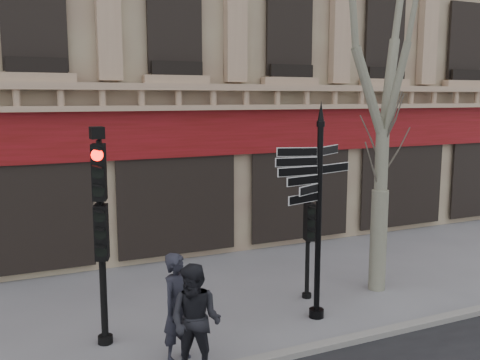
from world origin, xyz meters
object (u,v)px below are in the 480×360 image
object	(u,v)px
traffic_signal_secondary	(308,232)
plane_tree	(388,7)
fingerpost	(320,175)
pedestrian_b	(196,321)
traffic_signal_main	(100,210)
pedestrian_a	(178,307)

from	to	relation	value
traffic_signal_secondary	plane_tree	size ratio (longest dim) A/B	0.24
traffic_signal_secondary	plane_tree	xyz separation A→B (m)	(1.83, -0.22, 5.02)
fingerpost	pedestrian_b	size ratio (longest dim) A/B	2.37
traffic_signal_main	pedestrian_b	size ratio (longest dim) A/B	2.14
fingerpost	pedestrian_a	world-z (taller)	fingerpost
traffic_signal_main	plane_tree	world-z (taller)	plane_tree
fingerpost	plane_tree	distance (m)	4.26
fingerpost	pedestrian_a	xyz separation A→B (m)	(-3.21, -0.56, -2.06)
pedestrian_a	traffic_signal_secondary	bearing A→B (deg)	-9.41
traffic_signal_main	pedestrian_a	bearing A→B (deg)	-30.90
pedestrian_b	plane_tree	bearing A→B (deg)	64.83
traffic_signal_main	pedestrian_a	world-z (taller)	traffic_signal_main
traffic_signal_secondary	pedestrian_b	world-z (taller)	traffic_signal_secondary
pedestrian_a	pedestrian_b	xyz separation A→B (m)	(0.09, -0.63, -0.02)
traffic_signal_secondary	pedestrian_a	world-z (taller)	traffic_signal_secondary
plane_tree	pedestrian_a	world-z (taller)	plane_tree
fingerpost	traffic_signal_secondary	size ratio (longest dim) A/B	2.03
traffic_signal_main	pedestrian_a	xyz separation A→B (m)	(1.06, -1.19, -1.60)
plane_tree	traffic_signal_main	bearing A→B (deg)	-178.51
fingerpost	traffic_signal_main	bearing A→B (deg)	165.92
plane_tree	pedestrian_b	xyz separation A→B (m)	(-5.35, -2.00, -5.62)
fingerpost	traffic_signal_main	world-z (taller)	fingerpost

